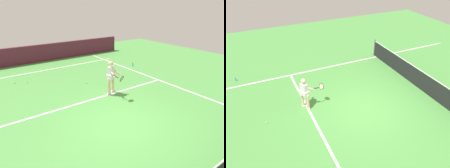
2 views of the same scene
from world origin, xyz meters
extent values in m
plane|color=#4C9342|center=(0.00, 0.00, 0.00)|extent=(26.27, 26.27, 0.00)
cube|color=white|center=(0.00, -2.26, 0.00)|extent=(8.76, 0.10, 0.01)
cube|color=white|center=(-4.38, 0.00, 0.00)|extent=(0.10, 18.21, 0.01)
cylinder|color=#4C4C51|center=(-4.68, 3.47, 0.54)|extent=(0.08, 0.08, 1.08)
cube|color=#232326|center=(0.00, 3.47, 0.48)|extent=(9.28, 0.02, 0.96)
cube|color=white|center=(0.00, 3.47, 0.98)|extent=(9.28, 0.02, 0.04)
cylinder|color=beige|center=(-1.40, -2.40, 0.39)|extent=(0.13, 0.13, 0.78)
cylinder|color=beige|center=(-1.07, -2.25, 0.39)|extent=(0.13, 0.13, 0.78)
cube|color=white|center=(-1.40, -2.40, 0.04)|extent=(0.20, 0.10, 0.08)
cube|color=white|center=(-1.07, -2.25, 0.04)|extent=(0.20, 0.10, 0.08)
cube|color=white|center=(-1.23, -2.33, 1.04)|extent=(0.37, 0.32, 0.52)
cube|color=white|center=(-1.23, -2.33, 0.84)|extent=(0.48, 0.42, 0.20)
sphere|color=beige|center=(-1.23, -2.33, 1.44)|extent=(0.22, 0.22, 0.22)
cylinder|color=beige|center=(-1.43, -2.26, 1.06)|extent=(0.42, 0.38, 0.37)
cylinder|color=beige|center=(-1.16, -2.13, 1.06)|extent=(0.09, 0.48, 0.37)
cylinder|color=black|center=(-1.10, -1.81, 1.02)|extent=(0.16, 0.28, 0.14)
torus|color=black|center=(-1.23, -1.53, 0.96)|extent=(0.31, 0.23, 0.28)
cylinder|color=beige|center=(-1.23, -1.53, 0.96)|extent=(0.26, 0.18, 0.23)
sphere|color=#D1E533|center=(-0.94, -4.11, 0.03)|extent=(0.07, 0.07, 0.07)
cylinder|color=#4C9EE5|center=(-5.01, -5.11, 0.12)|extent=(0.07, 0.07, 0.24)
camera|label=1|loc=(3.88, 4.82, 3.94)|focal=33.15mm
camera|label=2|loc=(6.46, -4.19, 6.38)|focal=35.13mm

